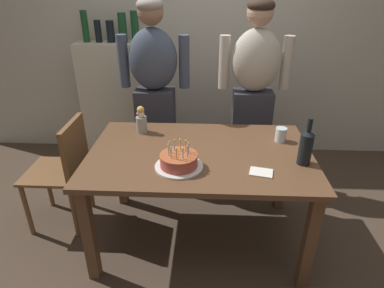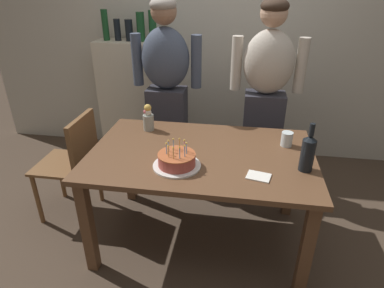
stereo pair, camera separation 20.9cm
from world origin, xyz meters
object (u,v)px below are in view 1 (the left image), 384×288
Objects in this scene: flower_vase at (141,121)px; napkin_stack at (261,172)px; water_glass_near at (281,135)px; birthday_cake at (179,161)px; dining_chair at (65,166)px; person_woman_cardigan at (253,96)px; wine_bottle at (306,146)px; person_man_bearded at (155,95)px.

napkin_stack is at bearing -33.81° from flower_vase.
birthday_cake is at bearing -149.95° from water_glass_near.
dining_chair reaches higher than napkin_stack.
wine_bottle is at bearing 103.26° from person_woman_cardigan.
dining_chair is (-1.68, 0.27, -0.35)m from wine_bottle.
dining_chair is (-1.60, -0.05, -0.27)m from water_glass_near.
person_man_bearded is (-0.79, 1.05, 0.13)m from napkin_stack.
flower_vase is 1.02m from person_woman_cardigan.
wine_bottle reaches higher than birthday_cake.
water_glass_near is at bearing 104.64° from wine_bottle.
person_man_bearded is (0.03, 0.50, 0.04)m from flower_vase.
wine_bottle is 0.95m from person_woman_cardigan.
water_glass_near reaches higher than napkin_stack.
person_man_bearded is 0.86m from person_woman_cardigan.
dining_chair is at bearing -165.01° from flower_vase.
person_woman_cardigan is (-0.22, 0.92, 0.01)m from wine_bottle.
wine_bottle is 1.74m from dining_chair.
water_glass_near is at bearing -5.92° from flower_vase.
birthday_cake is at bearing 60.80° from person_woman_cardigan.
person_man_bearded is at bearing 106.37° from birthday_cake.
wine_bottle reaches higher than napkin_stack.
dining_chair reaches higher than water_glass_near.
flower_vase is at bearing 122.54° from birthday_cake.
water_glass_near is at bearing 148.69° from person_man_bearded.
person_woman_cardigan is at bearing 114.00° from dining_chair.
flower_vase is (-1.02, 0.11, 0.04)m from water_glass_near.
birthday_cake is 0.80m from water_glass_near.
wine_bottle is at bearing 139.41° from person_man_bearded.
person_man_bearded is (-0.30, 1.01, 0.09)m from birthday_cake.
dining_chair is at bearing -178.26° from water_glass_near.
person_woman_cardigan is (0.06, 1.05, 0.13)m from napkin_stack.
wine_bottle is 0.18× the size of person_woman_cardigan.
person_woman_cardigan is at bearing 60.80° from birthday_cake.
flower_vase is (-0.82, 0.55, 0.09)m from napkin_stack.
birthday_cake reaches higher than napkin_stack.
wine_bottle is 2.25× the size of napkin_stack.
birthday_cake is 0.79m from wine_bottle.
person_man_bearded is 0.96m from dining_chair.
water_glass_near is at bearing 102.53° from person_woman_cardigan.
wine_bottle reaches higher than water_glass_near.
person_woman_cardigan reaches higher than flower_vase.
person_man_bearded is (-0.99, 0.60, 0.08)m from water_glass_near.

